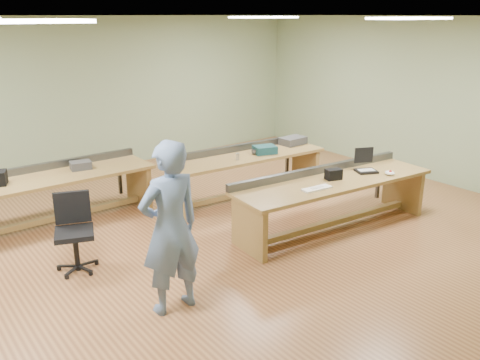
# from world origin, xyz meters

# --- Properties ---
(floor) EXTENTS (10.00, 10.00, 0.00)m
(floor) POSITION_xyz_m (0.00, 0.00, 0.00)
(floor) COLOR #A16A3D
(floor) RESTS_ON ground
(ceiling) EXTENTS (10.00, 10.00, 0.00)m
(ceiling) POSITION_xyz_m (0.00, 0.00, 3.00)
(ceiling) COLOR silver
(ceiling) RESTS_ON wall_back
(wall_back) EXTENTS (10.00, 0.04, 3.00)m
(wall_back) POSITION_xyz_m (0.00, 4.00, 1.50)
(wall_back) COLOR gray
(wall_back) RESTS_ON floor
(wall_front) EXTENTS (10.00, 0.04, 3.00)m
(wall_front) POSITION_xyz_m (0.00, -4.00, 1.50)
(wall_front) COLOR gray
(wall_front) RESTS_ON floor
(wall_right) EXTENTS (0.04, 8.00, 3.00)m
(wall_right) POSITION_xyz_m (5.00, 0.00, 1.50)
(wall_right) COLOR gray
(wall_right) RESTS_ON floor
(fluor_panels) EXTENTS (6.20, 3.50, 0.03)m
(fluor_panels) POSITION_xyz_m (0.00, 0.00, 2.97)
(fluor_panels) COLOR white
(fluor_panels) RESTS_ON ceiling
(workbench_front) EXTENTS (3.23, 1.09, 0.86)m
(workbench_front) POSITION_xyz_m (1.77, -0.99, 0.56)
(workbench_front) COLOR olive
(workbench_front) RESTS_ON floor
(workbench_mid) EXTENTS (2.88, 0.90, 0.86)m
(workbench_mid) POSITION_xyz_m (1.58, 0.84, 0.56)
(workbench_mid) COLOR olive
(workbench_mid) RESTS_ON floor
(workbench_back) EXTENTS (3.25, 0.93, 0.86)m
(workbench_back) POSITION_xyz_m (-1.55, 1.65, 0.56)
(workbench_back) COLOR olive
(workbench_back) RESTS_ON floor
(person) EXTENTS (0.69, 0.45, 1.87)m
(person) POSITION_xyz_m (-1.19, -1.48, 0.93)
(person) COLOR slate
(person) RESTS_ON floor
(laptop_base) EXTENTS (0.37, 0.35, 0.03)m
(laptop_base) POSITION_xyz_m (2.43, -1.05, 0.77)
(laptop_base) COLOR black
(laptop_base) RESTS_ON workbench_front
(laptop_screen) EXTENTS (0.28, 0.14, 0.24)m
(laptop_screen) POSITION_xyz_m (2.48, -0.94, 0.99)
(laptop_screen) COLOR black
(laptop_screen) RESTS_ON laptop_base
(keyboard) EXTENTS (0.45, 0.18, 0.03)m
(keyboard) POSITION_xyz_m (1.27, -1.16, 0.76)
(keyboard) COLOR white
(keyboard) RESTS_ON workbench_front
(trackball_mouse) EXTENTS (0.14, 0.16, 0.06)m
(trackball_mouse) POSITION_xyz_m (2.60, -1.35, 0.78)
(trackball_mouse) COLOR white
(trackball_mouse) RESTS_ON workbench_front
(camera_bag) EXTENTS (0.26, 0.20, 0.15)m
(camera_bag) POSITION_xyz_m (1.78, -0.98, 0.83)
(camera_bag) COLOR black
(camera_bag) RESTS_ON workbench_front
(task_chair) EXTENTS (0.66, 0.66, 0.96)m
(task_chair) POSITION_xyz_m (-1.69, 0.03, 0.35)
(task_chair) COLOR black
(task_chair) RESTS_ON floor
(parts_bin_teal) EXTENTS (0.43, 0.37, 0.13)m
(parts_bin_teal) POSITION_xyz_m (1.91, 0.72, 0.81)
(parts_bin_teal) COLOR #143E44
(parts_bin_teal) RESTS_ON workbench_mid
(parts_bin_grey) EXTENTS (0.50, 0.34, 0.13)m
(parts_bin_grey) POSITION_xyz_m (2.74, 0.91, 0.82)
(parts_bin_grey) COLOR #3A3A3D
(parts_bin_grey) RESTS_ON workbench_mid
(mug) EXTENTS (0.15, 0.15, 0.09)m
(mug) POSITION_xyz_m (1.74, 0.78, 0.80)
(mug) COLOR #3A3A3D
(mug) RESTS_ON workbench_mid
(drinks_can) EXTENTS (0.07, 0.07, 0.11)m
(drinks_can) POSITION_xyz_m (1.30, 0.68, 0.81)
(drinks_can) COLOR #BBBBC0
(drinks_can) RESTS_ON workbench_mid
(tray_back) EXTENTS (0.34, 0.27, 0.12)m
(tray_back) POSITION_xyz_m (-0.94, 1.72, 0.81)
(tray_back) COLOR #3A3A3D
(tray_back) RESTS_ON workbench_back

